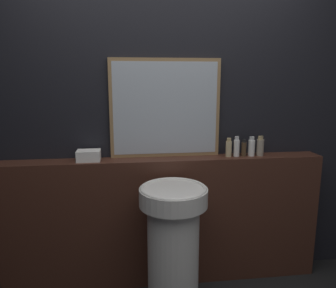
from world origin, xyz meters
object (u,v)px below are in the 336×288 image
object	(u,v)px
pedestal_sink	(173,245)
conditioner_bottle	(237,147)
lotion_bottle	(244,148)
towel_stack	(89,156)
body_wash_bottle	(251,147)
shampoo_bottle	(229,148)
mirror	(165,108)
hand_soap_bottle	(260,147)

from	to	relation	value
pedestal_sink	conditioner_bottle	world-z (taller)	conditioner_bottle
pedestal_sink	lotion_bottle	world-z (taller)	lotion_bottle
towel_stack	body_wash_bottle	world-z (taller)	body_wash_bottle
towel_stack	shampoo_bottle	distance (m)	1.03
body_wash_bottle	lotion_bottle	bearing A→B (deg)	180.00
pedestal_sink	mirror	size ratio (longest dim) A/B	1.09
lotion_bottle	body_wash_bottle	bearing A→B (deg)	0.00
pedestal_sink	mirror	bearing A→B (deg)	89.80
hand_soap_bottle	pedestal_sink	bearing A→B (deg)	-153.14
body_wash_bottle	mirror	bearing A→B (deg)	173.58
mirror	lotion_bottle	size ratio (longest dim) A/B	6.30
mirror	shampoo_bottle	distance (m)	0.56
lotion_bottle	body_wash_bottle	xyz separation A→B (m)	(0.06, 0.00, 0.01)
pedestal_sink	shampoo_bottle	size ratio (longest dim) A/B	6.25
mirror	conditioner_bottle	world-z (taller)	mirror
lotion_bottle	hand_soap_bottle	size ratio (longest dim) A/B	0.86
mirror	shampoo_bottle	xyz separation A→B (m)	(0.47, -0.07, -0.30)
mirror	lotion_bottle	bearing A→B (deg)	-7.07
pedestal_sink	hand_soap_bottle	bearing A→B (deg)	26.86
mirror	pedestal_sink	bearing A→B (deg)	-90.20
towel_stack	lotion_bottle	size ratio (longest dim) A/B	1.27
lotion_bottle	towel_stack	bearing A→B (deg)	180.00
conditioner_bottle	lotion_bottle	bearing A→B (deg)	0.00
mirror	lotion_bottle	distance (m)	0.67
towel_stack	lotion_bottle	xyz separation A→B (m)	(1.15, 0.00, 0.02)
pedestal_sink	mirror	distance (m)	0.96
shampoo_bottle	conditioner_bottle	bearing A→B (deg)	0.00
lotion_bottle	mirror	bearing A→B (deg)	172.93
pedestal_sink	towel_stack	distance (m)	0.86
hand_soap_bottle	shampoo_bottle	bearing A→B (deg)	180.00
lotion_bottle	body_wash_bottle	distance (m)	0.06
towel_stack	hand_soap_bottle	size ratio (longest dim) A/B	1.09
pedestal_sink	body_wash_bottle	size ratio (longest dim) A/B	6.01
pedestal_sink	shampoo_bottle	bearing A→B (deg)	37.66
hand_soap_bottle	lotion_bottle	bearing A→B (deg)	180.00
lotion_bottle	pedestal_sink	bearing A→B (deg)	-148.33
body_wash_bottle	hand_soap_bottle	size ratio (longest dim) A/B	0.98
shampoo_bottle	body_wash_bottle	size ratio (longest dim) A/B	0.96
body_wash_bottle	hand_soap_bottle	distance (m)	0.07
conditioner_bottle	hand_soap_bottle	xyz separation A→B (m)	(0.19, -0.00, -0.00)
towel_stack	conditioner_bottle	bearing A→B (deg)	0.00
conditioner_bottle	lotion_bottle	distance (m)	0.06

